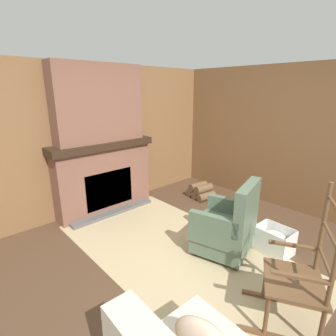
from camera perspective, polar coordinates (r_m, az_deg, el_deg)
name	(u,v)px	position (r m, az deg, el deg)	size (l,w,h in m)	color
ground_plane	(204,271)	(3.22, 7.84, -21.31)	(14.00, 14.00, 0.00)	#4C3523
wood_panel_wall_left	(95,139)	(4.48, -15.53, 6.02)	(0.06, 5.27, 2.38)	brown
wood_panel_wall_back	(305,141)	(4.69, 27.67, 5.27)	(5.27, 0.09, 2.38)	brown
fireplace_hearth	(104,177)	(4.45, -13.67, -1.94)	(0.55, 1.70, 1.18)	brown
chimney_breast	(99,104)	(4.24, -14.87, 13.41)	(0.30, 1.41, 1.18)	brown
area_rug	(178,252)	(3.48, 2.20, -17.78)	(3.28, 1.75, 0.01)	tan
armchair	(227,228)	(3.36, 12.64, -12.61)	(0.81, 0.80, 0.96)	#516651
rocking_chair	(299,283)	(2.63, 26.59, -21.44)	(0.93, 0.81, 1.26)	brown
firewood_stack	(201,191)	(5.02, 7.13, -5.04)	(0.49, 0.42, 0.27)	brown
laundry_basket	(274,240)	(3.65, 22.09, -14.36)	(0.45, 0.35, 0.33)	white
oil_lamp_vase	(85,136)	(4.21, -17.69, 6.59)	(0.10, 0.10, 0.31)	#B24C42
storage_case	(127,134)	(4.60, -8.81, 7.34)	(0.15, 0.27, 0.12)	brown
decorative_plate_on_mantel	(96,135)	(4.32, -15.31, 6.99)	(0.06, 0.22, 0.22)	red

